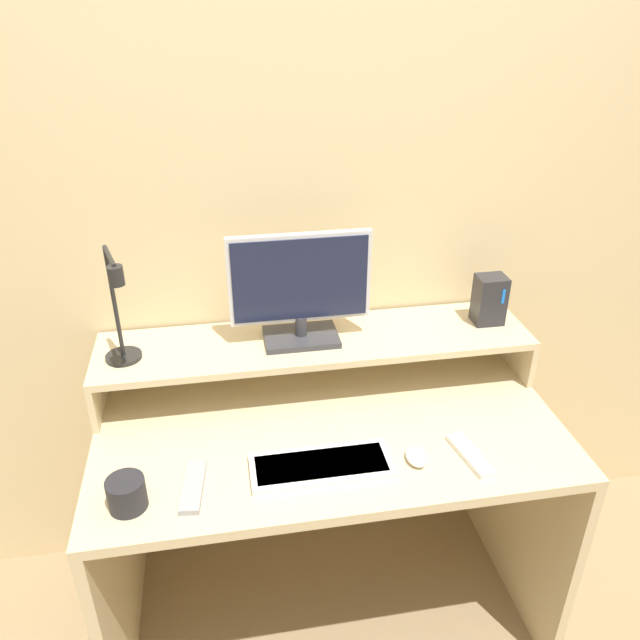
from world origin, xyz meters
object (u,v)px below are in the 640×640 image
Objects in this scene: mouse at (416,457)px; remote_control at (193,486)px; keyboard at (321,466)px; desk_lamp at (119,319)px; mug at (127,494)px; router_dock at (489,300)px; remote_secondary at (470,455)px; monitor at (300,288)px.

mouse reaches higher than remote_control.
mouse is (0.25, -0.01, 0.00)m from keyboard.
desk_lamp reaches higher than mug.
router_dock reaches higher than remote_control.
desk_lamp is at bearing -176.29° from router_dock.
desk_lamp is at bearing 115.81° from remote_control.
desk_lamp reaches higher than keyboard.
mug is at bearing -174.09° from keyboard.
mug is (0.02, -0.39, -0.27)m from desk_lamp.
desk_lamp is 4.37× the size of mouse.
mouse is (-0.36, -0.42, -0.23)m from router_dock.
keyboard is at bearing 176.43° from remote_secondary.
mug is (-0.15, -0.03, 0.03)m from remote_control.
remote_control is 0.16m from mug.
router_dock is at bearing 0.79° from monitor.
remote_secondary is (0.39, -0.43, -0.32)m from monitor.
router_dock is at bearing 49.82° from mouse.
keyboard reaches higher than remote_secondary.
monitor is 0.63m from remote_control.
monitor is at bearing 51.16° from remote_control.
mouse is 0.15m from remote_secondary.
desk_lamp reaches higher than mouse.
mouse is 0.43× the size of remote_control.
monitor is at bearing 7.15° from desk_lamp.
keyboard is (-0.01, -0.40, -0.32)m from monitor.
desk_lamp is 1.89× the size of remote_control.
keyboard is at bearing -34.04° from desk_lamp.
keyboard is 1.99× the size of remote_control.
remote_secondary is 0.88m from mug.
remote_secondary is at bearing -115.88° from router_dock.
desk_lamp is 0.50m from remote_control.
desk_lamp is at bearing 155.01° from mouse.
remote_secondary is at bearing -21.94° from desk_lamp.
remote_secondary is (0.90, -0.36, -0.30)m from desk_lamp.
keyboard is (-0.61, -0.41, -0.23)m from router_dock.
router_dock is 1.96× the size of mouse.
mug is at bearing -137.42° from monitor.
mouse is at bearing 2.83° from mug.
mouse reaches higher than remote_secondary.
mouse is 0.74m from mug.
router_dock is 0.88× the size of remote_secondary.
monitor is 2.64× the size of router_dock.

